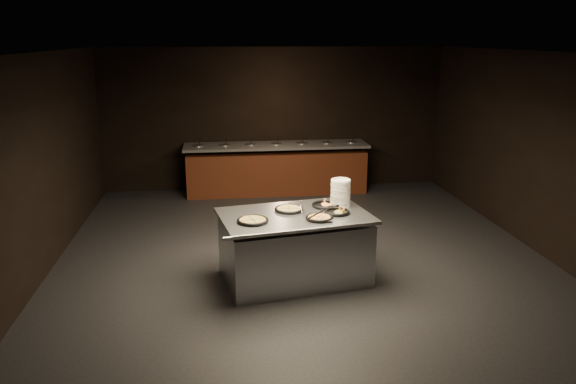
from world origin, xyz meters
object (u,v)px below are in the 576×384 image
at_px(pan_veggie_whole, 253,220).
at_px(pan_cheese_whole, 289,209).
at_px(plate_stack, 341,192).
at_px(serving_counter, 295,249).

relative_size(pan_veggie_whole, pan_cheese_whole, 1.02).
height_order(plate_stack, pan_cheese_whole, plate_stack).
distance_m(plate_stack, pan_veggie_whole, 1.36).
relative_size(serving_counter, pan_veggie_whole, 5.27).
relative_size(plate_stack, pan_veggie_whole, 0.89).
distance_m(serving_counter, pan_cheese_whole, 0.52).
distance_m(plate_stack, pan_cheese_whole, 0.75).
distance_m(serving_counter, pan_veggie_whole, 0.78).
bearing_deg(plate_stack, pan_veggie_whole, -154.69).
bearing_deg(plate_stack, serving_counter, -153.10).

